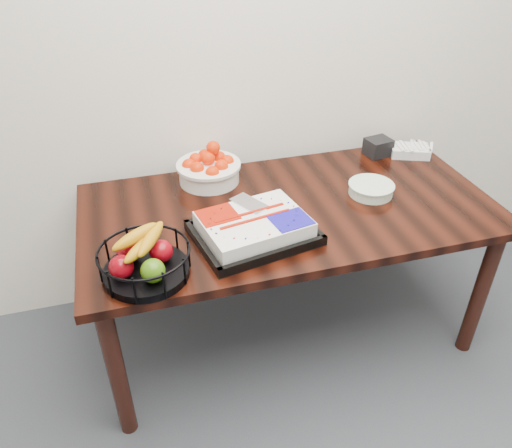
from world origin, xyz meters
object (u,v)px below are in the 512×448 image
object	(u,v)px
plate_stack	(371,189)
napkin_box	(378,147)
tangerine_bowl	(209,166)
cake_tray	(254,228)
fruit_basket	(145,259)
table	(289,222)

from	to	relation	value
plate_stack	napkin_box	distance (m)	0.42
napkin_box	tangerine_bowl	bearing A→B (deg)	-177.73
napkin_box	cake_tray	bearing A→B (deg)	-147.12
fruit_basket	plate_stack	size ratio (longest dim) A/B	1.59
cake_tray	plate_stack	distance (m)	0.63
tangerine_bowl	fruit_basket	xyz separation A→B (m)	(-0.35, -0.62, -0.01)
table	napkin_box	size ratio (longest dim) A/B	14.68
fruit_basket	table	bearing A→B (deg)	24.98
table	plate_stack	world-z (taller)	plate_stack
cake_tray	tangerine_bowl	bearing A→B (deg)	99.35
tangerine_bowl	cake_tray	bearing A→B (deg)	-80.65
napkin_box	plate_stack	bearing A→B (deg)	-121.39
table	tangerine_bowl	world-z (taller)	tangerine_bowl
fruit_basket	napkin_box	size ratio (longest dim) A/B	2.68
napkin_box	fruit_basket	bearing A→B (deg)	-152.51
cake_tray	napkin_box	world-z (taller)	cake_tray
table	tangerine_bowl	distance (m)	0.46
fruit_basket	napkin_box	bearing A→B (deg)	27.49
table	napkin_box	world-z (taller)	napkin_box
plate_stack	tangerine_bowl	bearing A→B (deg)	154.98
cake_tray	tangerine_bowl	xyz separation A→B (m)	(-0.08, 0.49, 0.04)
tangerine_bowl	napkin_box	xyz separation A→B (m)	(0.90, 0.04, -0.04)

